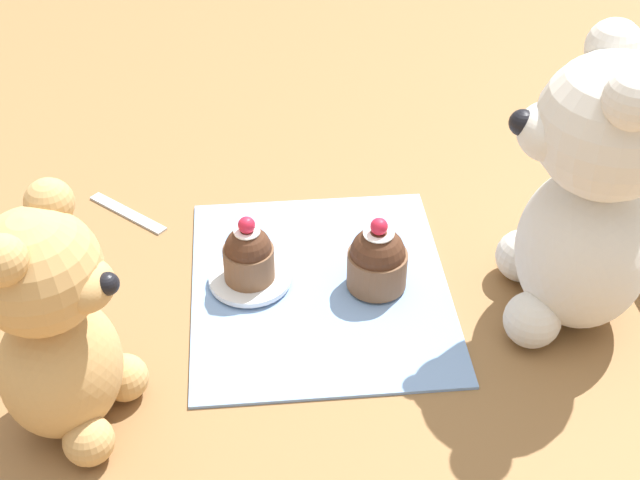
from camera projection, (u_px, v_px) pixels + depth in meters
name	position (u px, v px, depth m)	size (l,w,h in m)	color
ground_plane	(320.00, 288.00, 0.81)	(4.00, 4.00, 0.00)	olive
knitted_placemat	(320.00, 286.00, 0.81)	(0.27, 0.23, 0.01)	#7A9ED1
teddy_bear_cream	(590.00, 196.00, 0.71)	(0.14, 0.14, 0.26)	silver
teddy_bear_tan	(55.00, 328.00, 0.63)	(0.12, 0.12, 0.20)	tan
cupcake_near_cream_bear	(377.00, 260.00, 0.79)	(0.05, 0.05, 0.07)	brown
saucer_plate	(250.00, 279.00, 0.81)	(0.07, 0.07, 0.01)	silver
cupcake_near_tan_bear	(248.00, 255.00, 0.79)	(0.05, 0.05, 0.07)	brown
teaspoon	(128.00, 212.00, 0.90)	(0.10, 0.01, 0.01)	silver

